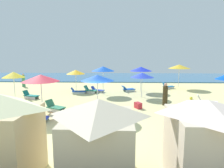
{
  "coord_description": "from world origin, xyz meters",
  "views": [
    {
      "loc": [
        1.14,
        -9.19,
        3.75
      ],
      "look_at": [
        0.54,
        7.98,
        1.13
      ],
      "focal_mm": 29.84,
      "sensor_mm": 36.0,
      "label": 1
    }
  ],
  "objects_px": {
    "umbrella_6": "(97,78)",
    "umbrella_5": "(142,75)",
    "lounge_chair_0_0": "(128,89)",
    "lounge_chair_1_1": "(55,107)",
    "lounge_chair_4_1": "(206,101)",
    "umbrella_3": "(103,69)",
    "umbrella_0": "(141,69)",
    "lounge_chair_3_1": "(90,90)",
    "beachgoer_0": "(165,95)",
    "umbrella_2": "(179,67)",
    "umbrella_1": "(41,78)",
    "umbrella_8": "(13,75)",
    "cabana_1": "(99,141)",
    "beach_ball_0": "(191,98)",
    "lounge_chair_1_0": "(36,117)",
    "cooler_box_2": "(189,110)",
    "lounge_chair_3_0": "(97,90)",
    "lounge_chair_7_0": "(78,91)",
    "cabana_2": "(205,144)",
    "lounge_chair_2_0": "(168,86)",
    "cooler_box_1": "(138,105)",
    "umbrella_7": "(76,72)",
    "lounge_chair_8_0": "(31,96)",
    "beachgoer_2": "(23,81)"
  },
  "relations": [
    {
      "from": "cabana_2",
      "to": "umbrella_0",
      "type": "relative_size",
      "value": 0.99
    },
    {
      "from": "umbrella_5",
      "to": "beachgoer_0",
      "type": "bearing_deg",
      "value": -61.84
    },
    {
      "from": "umbrella_2",
      "to": "umbrella_3",
      "type": "height_order",
      "value": "umbrella_2"
    },
    {
      "from": "lounge_chair_0_0",
      "to": "cooler_box_2",
      "type": "relative_size",
      "value": 3.24
    },
    {
      "from": "umbrella_0",
      "to": "beach_ball_0",
      "type": "relative_size",
      "value": 10.39
    },
    {
      "from": "umbrella_0",
      "to": "lounge_chair_4_1",
      "type": "bearing_deg",
      "value": -50.31
    },
    {
      "from": "lounge_chair_4_1",
      "to": "umbrella_3",
      "type": "bearing_deg",
      "value": 86.82
    },
    {
      "from": "lounge_chair_2_0",
      "to": "cooler_box_1",
      "type": "bearing_deg",
      "value": 129.52
    },
    {
      "from": "umbrella_7",
      "to": "lounge_chair_8_0",
      "type": "height_order",
      "value": "umbrella_7"
    },
    {
      "from": "umbrella_5",
      "to": "lounge_chair_2_0",
      "type": "bearing_deg",
      "value": 52.01
    },
    {
      "from": "cabana_2",
      "to": "lounge_chair_1_1",
      "type": "xyz_separation_m",
      "value": [
        -6.73,
        7.24,
        -1.04
      ]
    },
    {
      "from": "umbrella_2",
      "to": "umbrella_5",
      "type": "bearing_deg",
      "value": -134.78
    },
    {
      "from": "umbrella_1",
      "to": "lounge_chair_1_0",
      "type": "height_order",
      "value": "umbrella_1"
    },
    {
      "from": "lounge_chair_8_0",
      "to": "umbrella_0",
      "type": "bearing_deg",
      "value": -51.56
    },
    {
      "from": "umbrella_1",
      "to": "cooler_box_1",
      "type": "distance_m",
      "value": 6.85
    },
    {
      "from": "beachgoer_2",
      "to": "cabana_2",
      "type": "bearing_deg",
      "value": 54.43
    },
    {
      "from": "lounge_chair_0_0",
      "to": "cooler_box_1",
      "type": "height_order",
      "value": "lounge_chair_0_0"
    },
    {
      "from": "umbrella_1",
      "to": "umbrella_8",
      "type": "relative_size",
      "value": 1.1
    },
    {
      "from": "lounge_chair_3_0",
      "to": "lounge_chair_7_0",
      "type": "bearing_deg",
      "value": 132.58
    },
    {
      "from": "umbrella_2",
      "to": "lounge_chair_3_1",
      "type": "height_order",
      "value": "umbrella_2"
    },
    {
      "from": "umbrella_6",
      "to": "beachgoer_0",
      "type": "relative_size",
      "value": 1.52
    },
    {
      "from": "umbrella_3",
      "to": "beachgoer_2",
      "type": "height_order",
      "value": "umbrella_3"
    },
    {
      "from": "lounge_chair_1_1",
      "to": "lounge_chair_7_0",
      "type": "height_order",
      "value": "lounge_chair_1_1"
    },
    {
      "from": "lounge_chair_3_1",
      "to": "umbrella_5",
      "type": "height_order",
      "value": "umbrella_5"
    },
    {
      "from": "umbrella_2",
      "to": "lounge_chair_7_0",
      "type": "height_order",
      "value": "umbrella_2"
    },
    {
      "from": "umbrella_2",
      "to": "lounge_chair_7_0",
      "type": "relative_size",
      "value": 1.83
    },
    {
      "from": "lounge_chair_3_0",
      "to": "beach_ball_0",
      "type": "xyz_separation_m",
      "value": [
        8.48,
        -2.99,
        -0.1
      ]
    },
    {
      "from": "lounge_chair_0_0",
      "to": "lounge_chair_1_1",
      "type": "distance_m",
      "value": 8.98
    },
    {
      "from": "umbrella_1",
      "to": "beachgoer_0",
      "type": "bearing_deg",
      "value": 17.74
    },
    {
      "from": "lounge_chair_4_1",
      "to": "umbrella_6",
      "type": "relative_size",
      "value": 0.62
    },
    {
      "from": "lounge_chair_4_1",
      "to": "umbrella_0",
      "type": "bearing_deg",
      "value": 60.55
    },
    {
      "from": "lounge_chair_7_0",
      "to": "umbrella_8",
      "type": "relative_size",
      "value": 0.64
    },
    {
      "from": "umbrella_0",
      "to": "beachgoer_0",
      "type": "relative_size",
      "value": 1.52
    },
    {
      "from": "cabana_2",
      "to": "umbrella_0",
      "type": "bearing_deg",
      "value": 91.01
    },
    {
      "from": "beach_ball_0",
      "to": "lounge_chair_4_1",
      "type": "bearing_deg",
      "value": -74.46
    },
    {
      "from": "lounge_chair_1_0",
      "to": "lounge_chair_8_0",
      "type": "bearing_deg",
      "value": 24.63
    },
    {
      "from": "lounge_chair_4_1",
      "to": "umbrella_6",
      "type": "xyz_separation_m",
      "value": [
        -8.07,
        -2.86,
        2.13
      ]
    },
    {
      "from": "cabana_1",
      "to": "beachgoer_0",
      "type": "bearing_deg",
      "value": 66.11
    },
    {
      "from": "cabana_1",
      "to": "beachgoer_0",
      "type": "height_order",
      "value": "cabana_1"
    },
    {
      "from": "umbrella_7",
      "to": "umbrella_0",
      "type": "bearing_deg",
      "value": 0.96
    },
    {
      "from": "umbrella_6",
      "to": "umbrella_5",
      "type": "bearing_deg",
      "value": 57.66
    },
    {
      "from": "umbrella_1",
      "to": "lounge_chair_8_0",
      "type": "xyz_separation_m",
      "value": [
        -2.89,
        4.42,
        -2.1
      ]
    },
    {
      "from": "umbrella_2",
      "to": "lounge_chair_4_1",
      "type": "distance_m",
      "value": 7.73
    },
    {
      "from": "cabana_1",
      "to": "beach_ball_0",
      "type": "height_order",
      "value": "cabana_1"
    },
    {
      "from": "umbrella_0",
      "to": "umbrella_2",
      "type": "relative_size",
      "value": 0.95
    },
    {
      "from": "umbrella_6",
      "to": "cabana_1",
      "type": "bearing_deg",
      "value": -83.16
    },
    {
      "from": "lounge_chair_1_1",
      "to": "beachgoer_2",
      "type": "distance_m",
      "value": 12.34
    },
    {
      "from": "cabana_1",
      "to": "umbrella_1",
      "type": "distance_m",
      "value": 7.67
    },
    {
      "from": "umbrella_3",
      "to": "umbrella_8",
      "type": "xyz_separation_m",
      "value": [
        -7.68,
        -2.01,
        -0.4
      ]
    },
    {
      "from": "umbrella_0",
      "to": "lounge_chair_3_1",
      "type": "relative_size",
      "value": 1.82
    }
  ]
}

